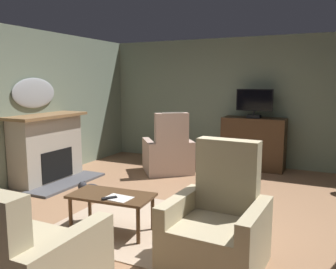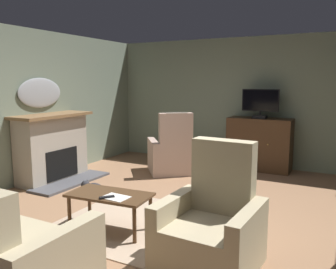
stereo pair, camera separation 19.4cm
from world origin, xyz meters
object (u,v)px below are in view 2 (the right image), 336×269
object	(u,v)px
tv_cabinet	(259,145)
tv_remote	(107,197)
armchair_angled_to_table	(211,229)
fireplace	(53,149)
cat	(93,188)
television	(260,103)
wall_mirror_oval	(40,93)
folded_newspaper	(116,197)
coffee_table	(110,198)
armchair_by_fireplace	(173,154)

from	to	relation	value
tv_cabinet	tv_remote	distance (m)	3.96
armchair_angled_to_table	fireplace	bearing A→B (deg)	157.99
fireplace	cat	xyz separation A→B (m)	(1.16, -0.32, -0.47)
television	wall_mirror_oval	bearing A→B (deg)	-143.87
folded_newspaper	cat	world-z (taller)	folded_newspaper
tv_cabinet	coffee_table	world-z (taller)	tv_cabinet
fireplace	television	size ratio (longest dim) A/B	2.13
folded_newspaper	armchair_by_fireplace	world-z (taller)	armchair_by_fireplace
television	tv_remote	size ratio (longest dim) A/B	4.17
fireplace	armchair_by_fireplace	bearing A→B (deg)	41.62
tv_remote	cat	size ratio (longest dim) A/B	0.26
tv_cabinet	tv_remote	xyz separation A→B (m)	(-0.78, -3.88, -0.03)
television	armchair_angled_to_table	bearing A→B (deg)	-82.80
tv_cabinet	cat	size ratio (longest dim) A/B	1.88
folded_newspaper	television	bearing A→B (deg)	82.18
fireplace	armchair_angled_to_table	bearing A→B (deg)	-22.01
tv_cabinet	television	xyz separation A→B (m)	(0.00, -0.05, 0.85)
fireplace	wall_mirror_oval	xyz separation A→B (m)	(-0.25, 0.00, 0.98)
folded_newspaper	armchair_by_fireplace	distance (m)	2.90
television	tv_cabinet	bearing A→B (deg)	90.00
tv_remote	folded_newspaper	world-z (taller)	tv_remote
fireplace	tv_remote	bearing A→B (deg)	-31.76
coffee_table	armchair_by_fireplace	xyz separation A→B (m)	(-0.56, 2.73, -0.03)
television	coffee_table	bearing A→B (deg)	-103.05
fireplace	television	distance (m)	3.97
tv_cabinet	armchair_by_fireplace	xyz separation A→B (m)	(-1.41, -1.01, -0.13)
fireplace	television	xyz separation A→B (m)	(3.06, 2.41, 0.77)
tv_cabinet	fireplace	bearing A→B (deg)	-141.12
fireplace	television	bearing A→B (deg)	38.28
cat	wall_mirror_oval	bearing A→B (deg)	167.02
wall_mirror_oval	cat	distance (m)	2.05
tv_cabinet	tv_remote	world-z (taller)	tv_cabinet
armchair_by_fireplace	fireplace	bearing A→B (deg)	-138.38
coffee_table	tv_remote	bearing A→B (deg)	-63.30
fireplace	armchair_by_fireplace	distance (m)	2.21
tv_remote	armchair_angled_to_table	size ratio (longest dim) A/B	0.14
tv_cabinet	cat	xyz separation A→B (m)	(-1.90, -2.79, -0.40)
armchair_by_fireplace	armchair_angled_to_table	distance (m)	3.46
coffee_table	television	bearing A→B (deg)	76.95
fireplace	tv_cabinet	xyz separation A→B (m)	(3.06, 2.47, -0.07)
folded_newspaper	armchair_angled_to_table	xyz separation A→B (m)	(1.19, -0.09, -0.10)
tv_remote	cat	xyz separation A→B (m)	(-1.12, 1.09, -0.36)
armchair_by_fireplace	armchair_angled_to_table	xyz separation A→B (m)	(1.90, -2.89, -0.00)
wall_mirror_oval	tv_cabinet	distance (m)	4.26
fireplace	cat	world-z (taller)	fireplace
folded_newspaper	cat	bearing A→B (deg)	142.21
coffee_table	tv_remote	xyz separation A→B (m)	(0.07, -0.15, 0.07)
cat	armchair_by_fireplace	bearing A→B (deg)	74.80
wall_mirror_oval	cat	bearing A→B (deg)	-12.98
armchair_by_fireplace	armchair_angled_to_table	bearing A→B (deg)	-56.71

